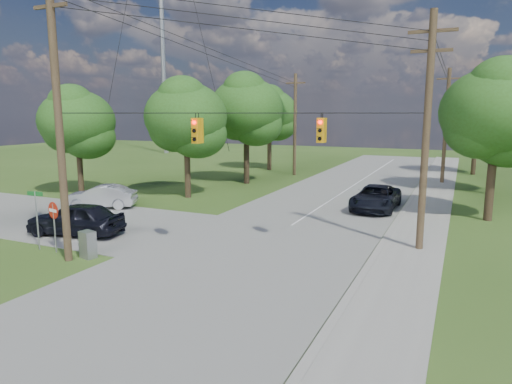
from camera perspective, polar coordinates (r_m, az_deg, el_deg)
The scene contains 23 objects.
ground at distance 17.99m, azimuth -13.00°, elevation -10.58°, with size 140.00×140.00×0.00m, color #314F1A.
main_road at distance 21.06m, azimuth -0.25°, elevation -7.23°, with size 10.00×100.00×0.03m, color gray.
sidewalk_east at distance 19.37m, azimuth 18.31°, elevation -9.15°, with size 2.60×100.00×0.12m, color #9A9890.
pole_sw at distance 20.32m, azimuth -23.51°, elevation 9.12°, with size 2.00×0.32×12.00m.
pole_ne at distance 21.36m, azimuth 20.54°, elevation 7.26°, with size 2.00×0.32×10.50m.
pole_north_e at distance 43.33m, azimuth 22.64°, elevation 7.69°, with size 2.00×0.32×10.00m.
pole_north_w at distance 45.97m, azimuth 4.89°, elevation 8.48°, with size 2.00×0.32×10.00m.
power_lines at distance 26.55m, azimuth 4.86°, elevation 16.20°, with size 13.93×29.62×4.93m.
traffic_signals at distance 19.40m, azimuth 0.53°, elevation 7.77°, with size 4.91×3.27×1.05m.
radio_mast at distance 74.70m, azimuth -11.76°, elevation 22.26°, with size 0.70×0.70×45.00m, color gray.
tree_w_near at distance 33.76m, azimuth -8.74°, elevation 9.27°, with size 6.00×6.00×8.40m.
tree_w_mid at distance 40.25m, azimuth -1.22°, elevation 10.39°, with size 6.40×6.40×9.22m.
tree_w_far at distance 50.20m, azimuth 1.71°, elevation 9.90°, with size 6.00×6.00×8.73m.
tree_e_near at distance 29.34m, azimuth 27.90°, elevation 8.82°, with size 6.20×6.20×8.81m.
tree_e_mid at distance 39.36m, azimuth 27.91°, elevation 9.76°, with size 6.60×6.60×9.64m.
tree_e_far at distance 51.31m, azimuth 25.96°, elevation 8.56°, with size 5.80×5.80×8.32m.
tree_cross_n at distance 36.92m, azimuth -21.48°, elevation 8.24°, with size 5.60×5.60×7.91m.
car_cross_dark at distance 25.05m, azimuth -21.62°, elevation -3.12°, with size 2.00×4.96×1.69m, color black.
car_cross_silver at distance 31.65m, azimuth -18.85°, elevation -0.54°, with size 1.59×4.57×1.50m, color #B5B6BC.
car_main_north at distance 30.43m, azimuth 14.75°, elevation -0.69°, with size 2.58×5.60×1.56m, color black.
control_cabinet at distance 21.11m, azimuth -20.28°, elevation -6.19°, with size 0.66×0.48×1.19m, color gray.
do_not_enter_sign at distance 22.21m, azimuth -23.97°, elevation -2.72°, with size 0.76×0.21×2.32m.
street_name_sign at distance 23.00m, azimuth -25.74°, elevation -2.37°, with size 0.81×0.15×2.72m.
Camera 1 is at (10.41, -13.29, 6.20)m, focal length 32.00 mm.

